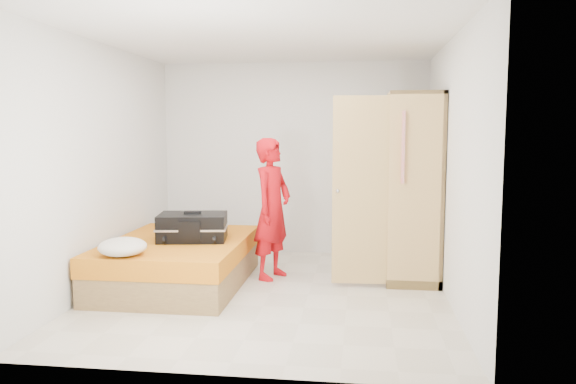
# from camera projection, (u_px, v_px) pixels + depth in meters

# --- Properties ---
(room) EXTENTS (4.00, 4.02, 2.60)m
(room) POSITION_uv_depth(u_px,v_px,m) (270.00, 169.00, 5.71)
(room) COLOR beige
(room) RESTS_ON ground
(bed) EXTENTS (1.42, 2.02, 0.50)m
(bed) POSITION_uv_depth(u_px,v_px,m) (179.00, 262.00, 6.16)
(bed) COLOR olive
(bed) RESTS_ON ground
(wardrobe) EXTENTS (1.17, 1.21, 2.10)m
(wardrobe) POSITION_uv_depth(u_px,v_px,m) (407.00, 191.00, 6.40)
(wardrobe) COLOR #E2AE6E
(wardrobe) RESTS_ON ground
(person) EXTENTS (0.57, 0.68, 1.60)m
(person) POSITION_uv_depth(u_px,v_px,m) (272.00, 209.00, 6.38)
(person) COLOR red
(person) RESTS_ON ground
(suitcase) EXTENTS (0.82, 0.65, 0.32)m
(suitcase) POSITION_uv_depth(u_px,v_px,m) (193.00, 227.00, 6.10)
(suitcase) COLOR black
(suitcase) RESTS_ON bed
(round_cushion) EXTENTS (0.46, 0.46, 0.17)m
(round_cushion) POSITION_uv_depth(u_px,v_px,m) (123.00, 247.00, 5.34)
(round_cushion) COLOR beige
(round_cushion) RESTS_ON bed
(pillow) EXTENTS (0.57, 0.35, 0.10)m
(pillow) POSITION_uv_depth(u_px,v_px,m) (185.00, 222.00, 6.99)
(pillow) COLOR beige
(pillow) RESTS_ON bed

